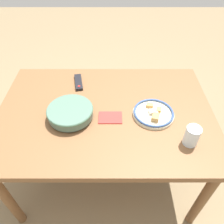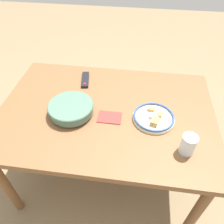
# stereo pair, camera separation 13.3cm
# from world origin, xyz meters

# --- Properties ---
(ground_plane) EXTENTS (8.00, 8.00, 0.00)m
(ground_plane) POSITION_xyz_m (0.00, 0.00, 0.00)
(ground_plane) COLOR #7F6B4C
(dining_table) EXTENTS (1.37, 0.95, 0.73)m
(dining_table) POSITION_xyz_m (0.00, 0.00, 0.65)
(dining_table) COLOR brown
(dining_table) RESTS_ON ground_plane
(noodle_bowl) EXTENTS (0.28, 0.28, 0.07)m
(noodle_bowl) POSITION_xyz_m (-0.21, -0.06, 0.77)
(noodle_bowl) COLOR #4C6B5B
(noodle_bowl) RESTS_ON dining_table
(food_plate) EXTENTS (0.25, 0.25, 0.05)m
(food_plate) POSITION_xyz_m (0.30, -0.04, 0.74)
(food_plate) COLOR beige
(food_plate) RESTS_ON dining_table
(tv_remote) EXTENTS (0.08, 0.19, 0.02)m
(tv_remote) POSITION_xyz_m (-0.20, 0.29, 0.74)
(tv_remote) COLOR black
(tv_remote) RESTS_ON dining_table
(drinking_glass) EXTENTS (0.08, 0.08, 0.12)m
(drinking_glass) POSITION_xyz_m (0.47, -0.26, 0.78)
(drinking_glass) COLOR silver
(drinking_glass) RESTS_ON dining_table
(folded_napkin) EXTENTS (0.15, 0.10, 0.01)m
(folded_napkin) POSITION_xyz_m (0.03, -0.07, 0.73)
(folded_napkin) COLOR #B2332D
(folded_napkin) RESTS_ON dining_table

